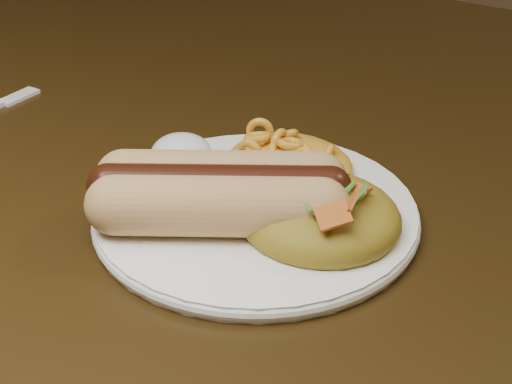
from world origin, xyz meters
The scene contains 6 objects.
table centered at (0.00, 0.00, 0.66)m, with size 1.60×0.90×0.75m.
plate centered at (0.07, -0.05, 0.76)m, with size 0.20×0.20×0.01m, color white.
hotdog centered at (0.06, -0.07, 0.78)m, with size 0.12×0.12×0.04m.
mac_and_cheese centered at (0.06, 0.00, 0.78)m, with size 0.09×0.08×0.03m, color gold.
sour_cream centered at (0.00, -0.03, 0.77)m, with size 0.04×0.04×0.02m, color white.
taco_salad centered at (0.11, -0.05, 0.78)m, with size 0.10×0.09×0.04m.
Camera 1 is at (0.29, -0.39, 1.01)m, focal length 55.00 mm.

